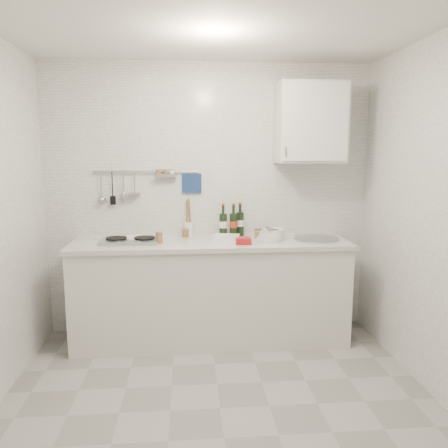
{
  "coord_description": "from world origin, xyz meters",
  "views": [
    {
      "loc": [
        -0.2,
        -2.67,
        1.69
      ],
      "look_at": [
        0.1,
        0.9,
        1.1
      ],
      "focal_mm": 35.0,
      "sensor_mm": 36.0,
      "label": 1
    }
  ],
  "objects_px": {
    "wine_bottles": "(232,220)",
    "wall_cabinet": "(311,123)",
    "plate_stack_sink": "(271,235)",
    "plate_stack_hob": "(136,239)",
    "utensil_crock": "(188,227)"
  },
  "relations": [
    {
      "from": "wall_cabinet",
      "to": "utensil_crock",
      "type": "bearing_deg",
      "value": 173.27
    },
    {
      "from": "wall_cabinet",
      "to": "wine_bottles",
      "type": "bearing_deg",
      "value": 174.68
    },
    {
      "from": "plate_stack_hob",
      "to": "utensil_crock",
      "type": "relative_size",
      "value": 0.72
    },
    {
      "from": "plate_stack_hob",
      "to": "plate_stack_sink",
      "type": "relative_size",
      "value": 0.97
    },
    {
      "from": "wine_bottles",
      "to": "utensil_crock",
      "type": "distance_m",
      "value": 0.42
    },
    {
      "from": "wall_cabinet",
      "to": "plate_stack_hob",
      "type": "bearing_deg",
      "value": -178.21
    },
    {
      "from": "wine_bottles",
      "to": "utensil_crock",
      "type": "relative_size",
      "value": 0.87
    },
    {
      "from": "wine_bottles",
      "to": "plate_stack_sink",
      "type": "bearing_deg",
      "value": -29.5
    },
    {
      "from": "wine_bottles",
      "to": "utensil_crock",
      "type": "bearing_deg",
      "value": 170.88
    },
    {
      "from": "wine_bottles",
      "to": "wall_cabinet",
      "type": "bearing_deg",
      "value": -5.32
    },
    {
      "from": "plate_stack_hob",
      "to": "utensil_crock",
      "type": "xyz_separation_m",
      "value": [
        0.46,
        0.18,
        0.07
      ]
    },
    {
      "from": "wall_cabinet",
      "to": "wine_bottles",
      "type": "xyz_separation_m",
      "value": [
        -0.69,
        0.06,
        -0.87
      ]
    },
    {
      "from": "wine_bottles",
      "to": "utensil_crock",
      "type": "height_order",
      "value": "utensil_crock"
    },
    {
      "from": "plate_stack_sink",
      "to": "plate_stack_hob",
      "type": "bearing_deg",
      "value": 176.45
    },
    {
      "from": "wall_cabinet",
      "to": "plate_stack_sink",
      "type": "height_order",
      "value": "wall_cabinet"
    }
  ]
}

